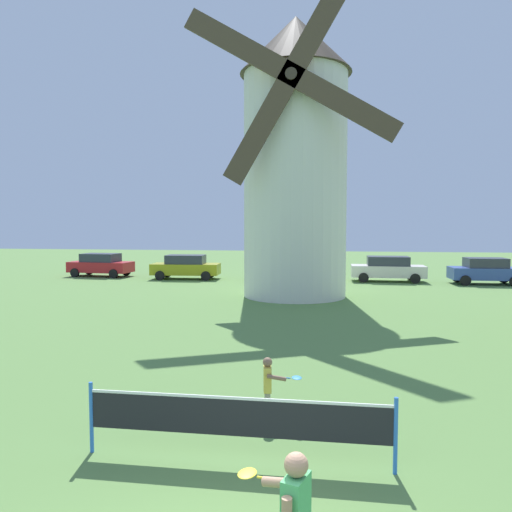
{
  "coord_description": "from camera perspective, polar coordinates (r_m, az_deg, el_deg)",
  "views": [
    {
      "loc": [
        0.9,
        -4.34,
        3.51
      ],
      "look_at": [
        -0.38,
        4.43,
        2.93
      ],
      "focal_mm": 33.74,
      "sensor_mm": 36.0,
      "label": 1
    }
  ],
  "objects": [
    {
      "name": "windmill",
      "position": [
        23.83,
        4.66,
        11.91
      ],
      "size": [
        9.27,
        5.71,
        14.48
      ],
      "color": "silver",
      "rests_on": "ground_plane"
    },
    {
      "name": "parked_car_silver",
      "position": [
        30.35,
        2.76,
        -1.38
      ],
      "size": [
        3.91,
        1.95,
        1.56
      ],
      "color": "silver",
      "rests_on": "ground_plane"
    },
    {
      "name": "parked_car_blue",
      "position": [
        31.35,
        25.54,
        -1.58
      ],
      "size": [
        3.98,
        1.92,
        1.56
      ],
      "color": "#334C99",
      "rests_on": "ground_plane"
    },
    {
      "name": "parked_car_red",
      "position": [
        34.31,
        -17.93,
        -0.97
      ],
      "size": [
        4.35,
        2.18,
        1.56
      ],
      "color": "red",
      "rests_on": "ground_plane"
    },
    {
      "name": "parked_car_mustard",
      "position": [
        31.4,
        -8.33,
        -1.24
      ],
      "size": [
        4.42,
        2.08,
        1.56
      ],
      "color": "#999919",
      "rests_on": "ground_plane"
    },
    {
      "name": "tennis_net",
      "position": [
        7.45,
        -2.33,
        -18.58
      ],
      "size": [
        4.6,
        0.06,
        1.1
      ],
      "color": "blue",
      "rests_on": "ground_plane"
    },
    {
      "name": "player_far",
      "position": [
        8.94,
        1.55,
        -14.97
      ],
      "size": [
        0.72,
        0.39,
        1.14
      ],
      "color": "#9E937F",
      "rests_on": "ground_plane"
    },
    {
      "name": "parked_car_cream",
      "position": [
        30.79,
        15.36,
        -1.44
      ],
      "size": [
        4.47,
        1.95,
        1.56
      ],
      "color": "silver",
      "rests_on": "ground_plane"
    }
  ]
}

